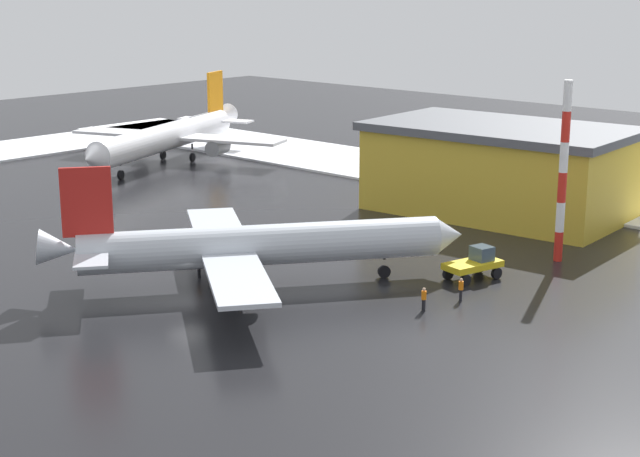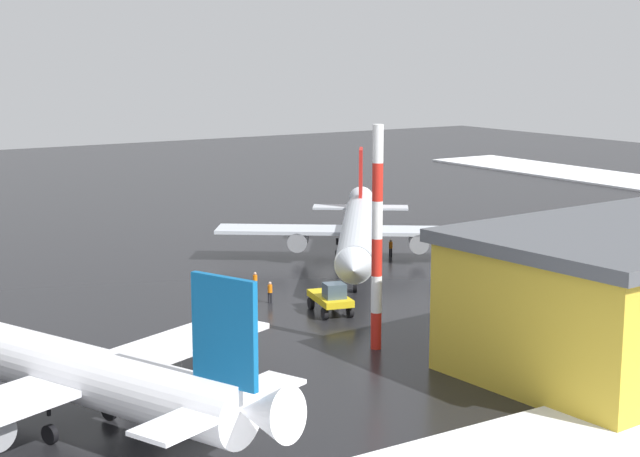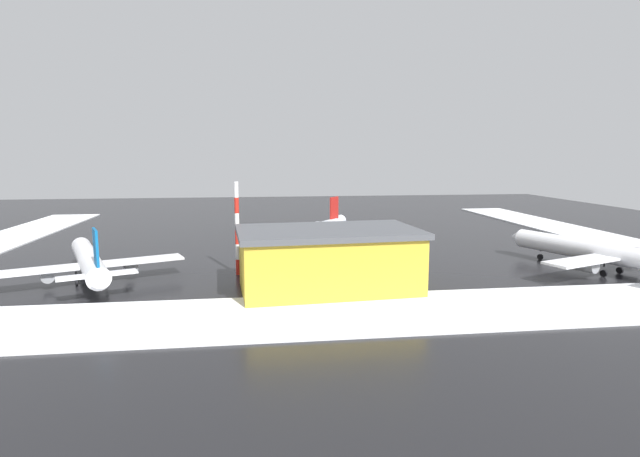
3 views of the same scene
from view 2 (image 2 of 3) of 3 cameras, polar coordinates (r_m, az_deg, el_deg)
The scene contains 8 objects.
ground_plane at distance 95.38m, azimuth 0.42°, elevation -1.45°, with size 240.00×240.00×0.00m, color black.
airplane_foreground_jet at distance 89.60m, azimuth 2.23°, elevation -0.16°, with size 23.95×27.69×9.59m.
airplane_parked_portside at distance 53.62m, azimuth -15.25°, elevation -7.73°, with size 26.12×30.84×9.58m.
pushback_tug at distance 73.35m, azimuth 0.66°, elevation -4.02°, with size 3.22×4.99×2.50m.
ground_crew_by_nose_gear at distance 93.73m, azimuth 4.13°, elevation -1.08°, with size 0.36×0.36×1.71m.
ground_crew_near_tug at distance 76.60m, azimuth -2.93°, elevation -3.65°, with size 0.36×0.36×1.71m.
ground_crew_mid_apron at distance 79.96m, azimuth -3.80°, elevation -3.07°, with size 0.36×0.36×1.71m.
antenna_mast at distance 63.67m, azimuth 3.34°, elevation -0.59°, with size 0.70×0.70×14.83m.
Camera 2 is at (-50.75, -78.39, 19.43)m, focal length 55.00 mm.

